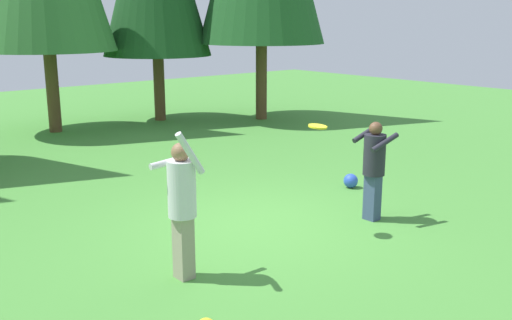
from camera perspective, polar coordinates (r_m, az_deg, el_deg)
The scene contains 5 objects.
ground_plane at distance 9.06m, azimuth 0.62°, elevation -6.26°, with size 40.00×40.00×0.00m, color #478C38.
person_thrower at distance 6.97m, azimuth -7.26°, elevation -3.80°, with size 0.59×0.48×1.87m.
person_catcher at distance 9.17m, azimuth 11.50°, elevation -0.26°, with size 0.58×0.54×1.56m.
frisbee at distance 8.26m, azimuth 6.08°, elevation 3.29°, with size 0.36×0.36×0.05m.
ball_blue at distance 11.04m, azimuth 9.27°, elevation -2.02°, with size 0.27×0.27×0.27m, color blue.
Camera 1 is at (-5.59, -6.43, 3.09)m, focal length 40.79 mm.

